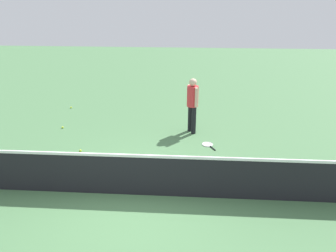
{
  "coord_description": "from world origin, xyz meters",
  "views": [
    {
      "loc": [
        -1.15,
        6.0,
        4.08
      ],
      "look_at": [
        -0.62,
        -1.76,
        0.9
      ],
      "focal_mm": 35.44,
      "sensor_mm": 36.0,
      "label": 1
    }
  ],
  "objects_px": {
    "tennis_ball_baseline": "(189,163)",
    "tennis_ball_stray_right": "(80,151)",
    "player_near_side": "(192,101)",
    "tennis_ball_stray_left": "(50,167)",
    "tennis_ball_midcourt": "(63,127)",
    "tennis_ball_by_net": "(100,172)",
    "tennis_racket_near_player": "(208,145)",
    "tennis_ball_near_player": "(71,107)"
  },
  "relations": [
    {
      "from": "tennis_racket_near_player",
      "to": "tennis_ball_stray_right",
      "type": "bearing_deg",
      "value": 10.73
    },
    {
      "from": "player_near_side",
      "to": "tennis_ball_baseline",
      "type": "distance_m",
      "value": 2.32
    },
    {
      "from": "tennis_ball_stray_left",
      "to": "tennis_ball_stray_right",
      "type": "bearing_deg",
      "value": -116.33
    },
    {
      "from": "tennis_racket_near_player",
      "to": "tennis_ball_stray_left",
      "type": "distance_m",
      "value": 4.27
    },
    {
      "from": "player_near_side",
      "to": "tennis_ball_midcourt",
      "type": "relative_size",
      "value": 25.76
    },
    {
      "from": "tennis_ball_baseline",
      "to": "tennis_ball_stray_right",
      "type": "distance_m",
      "value": 3.01
    },
    {
      "from": "tennis_ball_by_net",
      "to": "tennis_ball_baseline",
      "type": "xyz_separation_m",
      "value": [
        -2.14,
        -0.55,
        0.0
      ]
    },
    {
      "from": "tennis_ball_midcourt",
      "to": "tennis_ball_baseline",
      "type": "bearing_deg",
      "value": 152.45
    },
    {
      "from": "tennis_ball_midcourt",
      "to": "tennis_ball_stray_left",
      "type": "relative_size",
      "value": 1.0
    },
    {
      "from": "tennis_racket_near_player",
      "to": "tennis_ball_stray_right",
      "type": "height_order",
      "value": "tennis_ball_stray_right"
    },
    {
      "from": "tennis_ball_by_net",
      "to": "tennis_ball_baseline",
      "type": "relative_size",
      "value": 1.0
    },
    {
      "from": "tennis_ball_by_net",
      "to": "tennis_ball_midcourt",
      "type": "xyz_separation_m",
      "value": [
        1.91,
        -2.67,
        0.0
      ]
    },
    {
      "from": "tennis_ball_near_player",
      "to": "tennis_ball_baseline",
      "type": "relative_size",
      "value": 1.0
    },
    {
      "from": "tennis_racket_near_player",
      "to": "tennis_ball_near_player",
      "type": "relative_size",
      "value": 9.02
    },
    {
      "from": "tennis_ball_stray_right",
      "to": "tennis_ball_baseline",
      "type": "bearing_deg",
      "value": 169.95
    },
    {
      "from": "tennis_ball_by_net",
      "to": "tennis_ball_near_player",
      "type": "bearing_deg",
      "value": -63.42
    },
    {
      "from": "tennis_ball_near_player",
      "to": "tennis_ball_midcourt",
      "type": "height_order",
      "value": "same"
    },
    {
      "from": "tennis_ball_near_player",
      "to": "tennis_racket_near_player",
      "type": "bearing_deg",
      "value": 150.18
    },
    {
      "from": "tennis_racket_near_player",
      "to": "tennis_ball_stray_left",
      "type": "relative_size",
      "value": 9.02
    },
    {
      "from": "tennis_racket_near_player",
      "to": "tennis_ball_stray_right",
      "type": "xyz_separation_m",
      "value": [
        3.5,
        0.66,
        0.02
      ]
    },
    {
      "from": "tennis_ball_near_player",
      "to": "tennis_ball_midcourt",
      "type": "distance_m",
      "value": 1.97
    },
    {
      "from": "tennis_ball_near_player",
      "to": "tennis_ball_midcourt",
      "type": "bearing_deg",
      "value": 101.44
    },
    {
      "from": "player_near_side",
      "to": "tennis_ball_by_net",
      "type": "bearing_deg",
      "value": 50.28
    },
    {
      "from": "tennis_ball_stray_left",
      "to": "tennis_ball_by_net",
      "type": "bearing_deg",
      "value": 173.75
    },
    {
      "from": "tennis_ball_stray_left",
      "to": "tennis_ball_baseline",
      "type": "bearing_deg",
      "value": -173.11
    },
    {
      "from": "tennis_ball_baseline",
      "to": "tennis_ball_by_net",
      "type": "bearing_deg",
      "value": 14.5
    },
    {
      "from": "player_near_side",
      "to": "tennis_ball_baseline",
      "type": "bearing_deg",
      "value": 88.16
    },
    {
      "from": "tennis_ball_midcourt",
      "to": "player_near_side",
      "type": "bearing_deg",
      "value": 179.89
    },
    {
      "from": "tennis_ball_baseline",
      "to": "tennis_ball_stray_left",
      "type": "relative_size",
      "value": 1.0
    },
    {
      "from": "player_near_side",
      "to": "tennis_ball_by_net",
      "type": "distance_m",
      "value": 3.59
    },
    {
      "from": "tennis_ball_baseline",
      "to": "tennis_ball_stray_left",
      "type": "bearing_deg",
      "value": 6.89
    },
    {
      "from": "player_near_side",
      "to": "tennis_ball_stray_right",
      "type": "distance_m",
      "value": 3.55
    },
    {
      "from": "tennis_ball_baseline",
      "to": "tennis_ball_midcourt",
      "type": "bearing_deg",
      "value": -27.55
    },
    {
      "from": "tennis_racket_near_player",
      "to": "tennis_ball_by_net",
      "type": "relative_size",
      "value": 9.02
    },
    {
      "from": "tennis_ball_midcourt",
      "to": "tennis_ball_baseline",
      "type": "height_order",
      "value": "same"
    },
    {
      "from": "player_near_side",
      "to": "tennis_ball_stray_left",
      "type": "relative_size",
      "value": 25.76
    },
    {
      "from": "tennis_racket_near_player",
      "to": "tennis_ball_midcourt",
      "type": "bearing_deg",
      "value": -11.41
    },
    {
      "from": "tennis_ball_near_player",
      "to": "tennis_ball_stray_right",
      "type": "distance_m",
      "value": 3.82
    },
    {
      "from": "tennis_ball_midcourt",
      "to": "tennis_ball_stray_right",
      "type": "distance_m",
      "value": 1.93
    },
    {
      "from": "player_near_side",
      "to": "tennis_ball_by_net",
      "type": "relative_size",
      "value": 25.76
    },
    {
      "from": "tennis_ball_near_player",
      "to": "tennis_ball_stray_left",
      "type": "relative_size",
      "value": 1.0
    },
    {
      "from": "tennis_ball_stray_right",
      "to": "tennis_ball_stray_left",
      "type": "bearing_deg",
      "value": 63.67
    }
  ]
}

